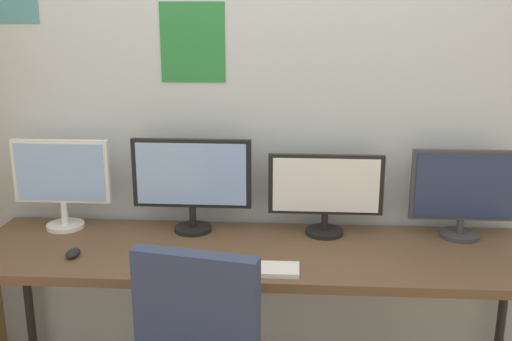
{
  "coord_description": "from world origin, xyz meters",
  "views": [
    {
      "loc": [
        0.16,
        -1.84,
        1.77
      ],
      "look_at": [
        0.0,
        0.65,
        1.09
      ],
      "focal_mm": 41.41,
      "sensor_mm": 36.0,
      "label": 1
    }
  ],
  "objects_px": {
    "monitor_far_right": "(463,191)",
    "keyboard_main": "(251,269)",
    "monitor_center_left": "(192,179)",
    "desk": "(255,259)",
    "computer_mouse": "(73,253)",
    "monitor_center_right": "(326,190)",
    "monitor_far_left": "(62,178)"
  },
  "relations": [
    {
      "from": "monitor_far_left",
      "to": "monitor_center_left",
      "type": "relative_size",
      "value": 0.83
    },
    {
      "from": "desk",
      "to": "monitor_center_left",
      "type": "relative_size",
      "value": 4.49
    },
    {
      "from": "monitor_far_right",
      "to": "keyboard_main",
      "type": "height_order",
      "value": "monitor_far_right"
    },
    {
      "from": "desk",
      "to": "computer_mouse",
      "type": "relative_size",
      "value": 26.37
    },
    {
      "from": "monitor_center_left",
      "to": "keyboard_main",
      "type": "bearing_deg",
      "value": -54.53
    },
    {
      "from": "keyboard_main",
      "to": "monitor_far_right",
      "type": "bearing_deg",
      "value": 25.07
    },
    {
      "from": "monitor_far_right",
      "to": "computer_mouse",
      "type": "relative_size",
      "value": 5.0
    },
    {
      "from": "monitor_center_left",
      "to": "keyboard_main",
      "type": "distance_m",
      "value": 0.6
    },
    {
      "from": "monitor_far_right",
      "to": "keyboard_main",
      "type": "distance_m",
      "value": 1.07
    },
    {
      "from": "monitor_far_left",
      "to": "keyboard_main",
      "type": "height_order",
      "value": "monitor_far_left"
    },
    {
      "from": "desk",
      "to": "monitor_far_right",
      "type": "height_order",
      "value": "monitor_far_right"
    },
    {
      "from": "monitor_center_left",
      "to": "monitor_far_right",
      "type": "bearing_deg",
      "value": -0.0
    },
    {
      "from": "monitor_far_right",
      "to": "desk",
      "type": "bearing_deg",
      "value": -167.35
    },
    {
      "from": "monitor_center_right",
      "to": "desk",
      "type": "bearing_deg",
      "value": -146.04
    },
    {
      "from": "monitor_far_left",
      "to": "computer_mouse",
      "type": "xyz_separation_m",
      "value": [
        0.17,
        -0.35,
        -0.23
      ]
    },
    {
      "from": "monitor_center_left",
      "to": "monitor_center_right",
      "type": "height_order",
      "value": "monitor_center_left"
    },
    {
      "from": "keyboard_main",
      "to": "monitor_center_left",
      "type": "bearing_deg",
      "value": 125.47
    },
    {
      "from": "monitor_center_left",
      "to": "monitor_far_right",
      "type": "relative_size",
      "value": 1.17
    },
    {
      "from": "monitor_far_left",
      "to": "monitor_center_left",
      "type": "bearing_deg",
      "value": 0.01
    },
    {
      "from": "monitor_far_left",
      "to": "monitor_center_right",
      "type": "bearing_deg",
      "value": 0.0
    },
    {
      "from": "computer_mouse",
      "to": "desk",
      "type": "bearing_deg",
      "value": 9.67
    },
    {
      "from": "desk",
      "to": "keyboard_main",
      "type": "relative_size",
      "value": 6.5
    },
    {
      "from": "monitor_center_left",
      "to": "keyboard_main",
      "type": "xyz_separation_m",
      "value": [
        0.32,
        -0.44,
        -0.25
      ]
    },
    {
      "from": "desk",
      "to": "computer_mouse",
      "type": "height_order",
      "value": "computer_mouse"
    },
    {
      "from": "monitor_far_left",
      "to": "monitor_center_right",
      "type": "xyz_separation_m",
      "value": [
        1.26,
        0.0,
        -0.03
      ]
    },
    {
      "from": "monitor_center_right",
      "to": "keyboard_main",
      "type": "distance_m",
      "value": 0.58
    },
    {
      "from": "desk",
      "to": "monitor_far_left",
      "type": "bearing_deg",
      "value": 167.35
    },
    {
      "from": "monitor_center_right",
      "to": "computer_mouse",
      "type": "distance_m",
      "value": 1.17
    },
    {
      "from": "monitor_far_right",
      "to": "keyboard_main",
      "type": "xyz_separation_m",
      "value": [
        -0.95,
        -0.44,
        -0.22
      ]
    },
    {
      "from": "desk",
      "to": "keyboard_main",
      "type": "height_order",
      "value": "keyboard_main"
    },
    {
      "from": "monitor_center_right",
      "to": "monitor_far_right",
      "type": "distance_m",
      "value": 0.63
    },
    {
      "from": "desk",
      "to": "monitor_far_left",
      "type": "xyz_separation_m",
      "value": [
        -0.95,
        0.21,
        0.3
      ]
    }
  ]
}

